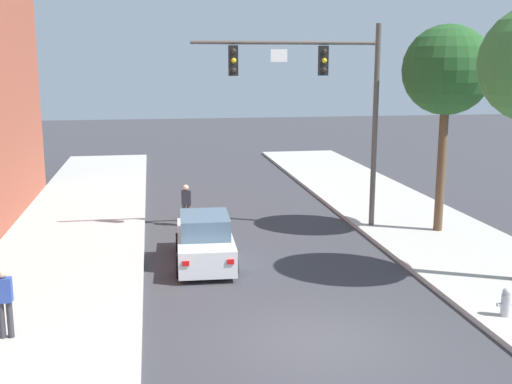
{
  "coord_description": "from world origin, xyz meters",
  "views": [
    {
      "loc": [
        -3.64,
        -12.88,
        6.22
      ],
      "look_at": [
        -0.23,
        7.4,
        2.0
      ],
      "focal_mm": 43.97,
      "sensor_mm": 36.0,
      "label": 1
    }
  ],
  "objects": [
    {
      "name": "street_tree_second",
      "position": [
        6.76,
        8.24,
        5.95
      ],
      "size": [
        3.19,
        3.19,
        7.45
      ],
      "color": "brown",
      "rests_on": "sidewalk_right"
    },
    {
      "name": "sidewalk_left",
      "position": [
        -6.5,
        0.0,
        0.07
      ],
      "size": [
        5.0,
        60.0,
        0.15
      ],
      "primitive_type": "cube",
      "color": "#B2AFA8",
      "rests_on": "ground"
    },
    {
      "name": "pedestrian_crossing_road",
      "position": [
        -2.39,
        10.95,
        0.91
      ],
      "size": [
        0.36,
        0.22,
        1.64
      ],
      "color": "brown",
      "rests_on": "ground"
    },
    {
      "name": "ground_plane",
      "position": [
        0.0,
        0.0,
        0.0
      ],
      "size": [
        120.0,
        120.0,
        0.0
      ],
      "primitive_type": "plane",
      "color": "#38383D"
    },
    {
      "name": "car_lead_white",
      "position": [
        -2.08,
        6.2,
        0.72
      ],
      "size": [
        1.96,
        4.3,
        1.6
      ],
      "color": "silver",
      "rests_on": "ground"
    },
    {
      "name": "pedestrian_sidewalk_left_walker",
      "position": [
        -7.0,
        1.08,
        1.06
      ],
      "size": [
        0.36,
        0.22,
        1.64
      ],
      "color": "#333338",
      "rests_on": "sidewalk_left"
    },
    {
      "name": "traffic_signal_mast",
      "position": [
        2.64,
        9.39,
        5.36
      ],
      "size": [
        6.91,
        0.38,
        7.5
      ],
      "color": "#514C47",
      "rests_on": "sidewalk_right"
    },
    {
      "name": "fire_hydrant",
      "position": [
        4.79,
        0.35,
        0.51
      ],
      "size": [
        0.48,
        0.24,
        0.72
      ],
      "color": "#B2B2B7",
      "rests_on": "sidewalk_right"
    }
  ]
}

